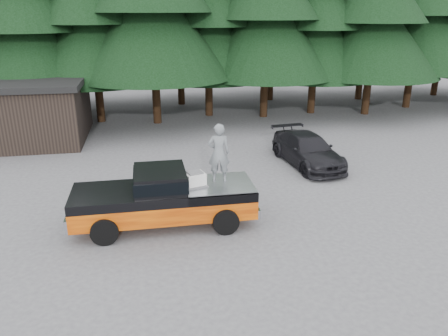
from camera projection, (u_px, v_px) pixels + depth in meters
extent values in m
plane|color=#474749|center=(206.00, 228.00, 14.18)|extent=(120.00, 120.00, 0.00)
cube|color=black|center=(160.00, 179.00, 13.88)|extent=(1.66, 1.90, 0.59)
cube|color=silver|center=(195.00, 180.00, 14.01)|extent=(0.73, 0.67, 0.42)
imported|color=slate|center=(219.00, 153.00, 14.16)|extent=(0.77, 0.57, 1.96)
imported|color=black|center=(307.00, 150.00, 19.82)|extent=(2.51, 4.97, 1.38)
cube|color=black|center=(7.00, 113.00, 23.25)|extent=(8.00, 6.00, 3.00)
cube|color=black|center=(1.00, 82.00, 22.69)|extent=(8.40, 6.40, 0.30)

